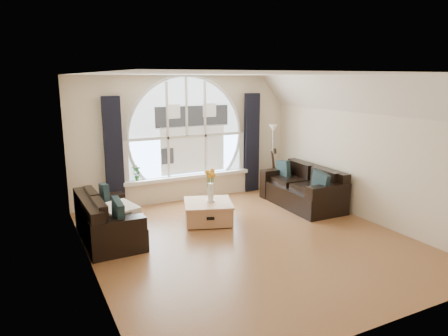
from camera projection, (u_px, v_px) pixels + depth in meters
ground at (248, 240)px, 6.82m from camera, size 5.00×5.50×0.01m
ceiling at (251, 74)px, 6.23m from camera, size 5.00×5.50×0.01m
wall_back at (186, 138)px, 8.92m from camera, size 5.00×0.01×2.70m
wall_front at (386, 209)px, 4.13m from camera, size 5.00×0.01×2.70m
wall_left at (87, 177)px, 5.42m from camera, size 0.01×5.50×2.70m
wall_right at (365, 149)px, 7.62m from camera, size 0.01×5.50×2.70m
attic_slope at (357, 95)px, 7.28m from camera, size 0.92×5.50×0.72m
arched_window at (186, 126)px, 8.83m from camera, size 2.60×0.06×2.15m
window_sill at (188, 177)px, 9.01m from camera, size 2.90×0.22×0.08m
window_frame at (187, 126)px, 8.81m from camera, size 2.76×0.08×2.15m
neighbor_house at (193, 131)px, 8.91m from camera, size 1.70×0.02×1.50m
curtain_left at (114, 154)px, 8.15m from camera, size 0.35×0.12×2.30m
curtain_right at (252, 143)px, 9.56m from camera, size 0.35×0.12×2.30m
sofa_left at (109, 216)px, 6.76m from camera, size 0.88×1.69×0.74m
sofa_right at (302, 187)px, 8.56m from camera, size 0.96×1.87×0.82m
coffee_chest at (208, 211)px, 7.62m from camera, size 1.11×1.11×0.43m
throw_blanket at (118, 209)px, 6.83m from camera, size 0.69×0.69×0.10m
vase_flowers at (211, 181)px, 7.54m from camera, size 0.24×0.24×0.70m
floor_lamp at (272, 159)px, 9.50m from camera, size 0.24×0.24×1.60m
guitar at (272, 170)px, 9.56m from camera, size 0.38×0.27×1.06m
potted_plant at (136, 173)px, 8.46m from camera, size 0.19×0.14×0.33m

